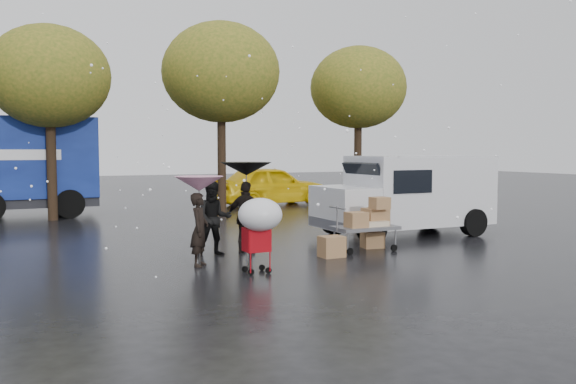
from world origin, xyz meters
name	(u,v)px	position (x,y,z in m)	size (l,w,h in m)	color
ground	(265,261)	(0.00, 0.00, 0.00)	(90.00, 90.00, 0.00)	black
person_pink	(199,230)	(-1.43, 0.06, 0.75)	(0.55, 0.36, 1.50)	black
person_middle	(214,219)	(-0.76, 1.14, 0.83)	(0.81, 0.63, 1.66)	black
person_black	(246,217)	(0.01, 1.13, 0.82)	(0.97, 0.40, 1.65)	black
umbrella_pink	(199,184)	(-1.43, 0.06, 1.68)	(0.99, 0.99, 1.84)	#4C4C4C
umbrella_black	(246,169)	(0.01, 1.13, 1.93)	(1.17, 1.17, 2.09)	#4C4C4C
vendor_cart	(368,220)	(2.69, 0.18, 0.73)	(1.52, 0.80, 1.27)	slate
shopping_cart	(260,219)	(-0.64, -1.23, 1.06)	(0.84, 0.84, 1.46)	#AE0912
white_van	(408,193)	(5.15, 1.95, 1.16)	(4.91, 2.18, 2.20)	silver
box_ground_near	(332,247)	(1.52, -0.17, 0.23)	(0.52, 0.41, 0.46)	#9C6344
box_ground_far	(372,240)	(3.04, 0.51, 0.19)	(0.50, 0.39, 0.39)	#9C6344
yellow_taxi	(270,186)	(5.30, 11.83, 0.85)	(2.00, 4.97, 1.69)	yellow
tree_row	(141,74)	(-0.47, 10.00, 5.02)	(21.60, 4.40, 7.12)	black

